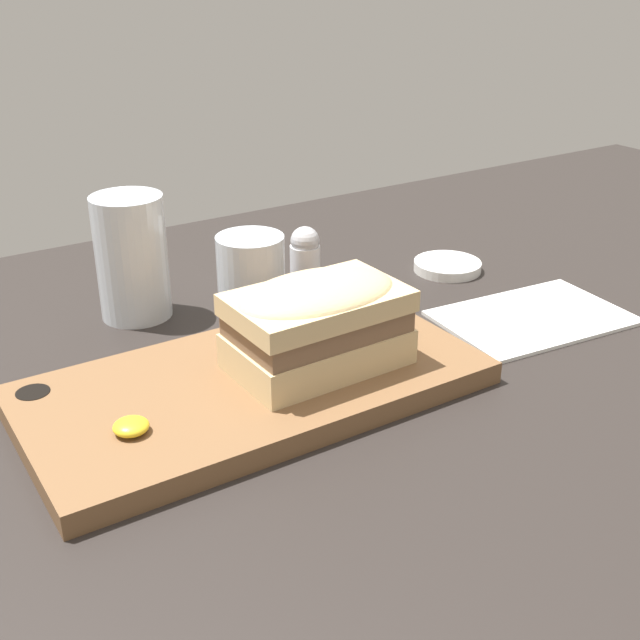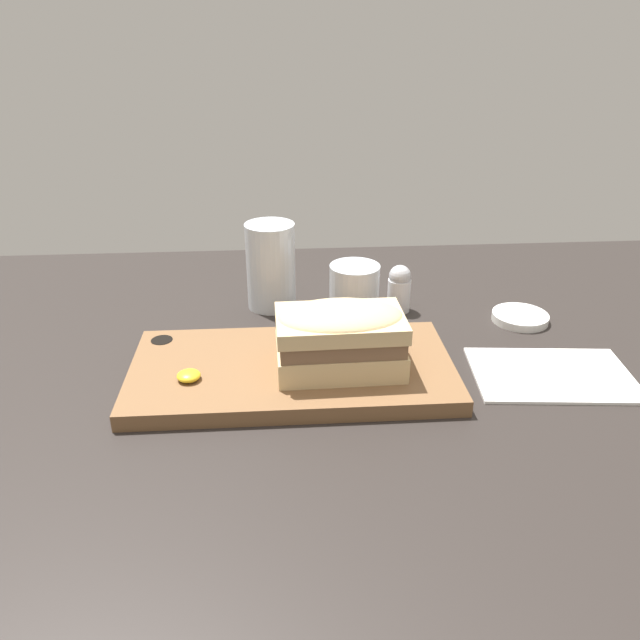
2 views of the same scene
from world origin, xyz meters
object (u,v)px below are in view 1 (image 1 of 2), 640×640
Objects in this scene: napkin at (533,318)px; sandwich at (318,320)px; water_glass at (133,265)px; wine_glass at (251,271)px; condiment_dish at (447,266)px; serving_board at (253,385)px; salt_shaker at (305,257)px.

sandwich is at bearing 178.63° from napkin.
wine_glass is (12.11, -2.59, -2.33)cm from water_glass.
napkin is 2.53× the size of condiment_dish.
water_glass is 41.36cm from napkin.
napkin is 15.29cm from condiment_dish.
serving_board is 1.92× the size of napkin.
condiment_dish reaches higher than napkin.
water_glass is (-7.95, 22.48, -0.75)cm from sandwich.
condiment_dish is (35.48, -7.90, -4.96)cm from water_glass.
water_glass reaches higher than condiment_dish.
wine_glass is at bearing 175.86° from salt_shaker.
sandwich is at bearing -118.93° from salt_shaker.
water_glass reaches higher than serving_board.
sandwich is 2.03× the size of wine_glass.
serving_board is 5.25× the size of wine_glass.
serving_board is at bearing 176.30° from napkin.
salt_shaker is at bearing 47.66° from serving_board.
wine_glass is 30.06cm from napkin.
salt_shaker is at bearing 61.07° from sandwich.
napkin is (31.60, -2.04, -0.79)cm from serving_board.
condiment_dish is (33.19, 13.16, -0.42)cm from serving_board.
wine_glass is 0.93× the size of condiment_dish.
serving_board is 21.03cm from wine_glass.
water_glass reaches higher than salt_shaker.
sandwich reaches higher than napkin.
serving_board is at bearing -158.38° from condiment_dish.
sandwich is at bearing -101.81° from wine_glass.
napkin is 2.83× the size of salt_shaker.
serving_board is at bearing 165.91° from sandwich.
serving_board is 24.48cm from salt_shaker.
sandwich reaches higher than serving_board.
salt_shaker is at bearing 127.20° from napkin.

